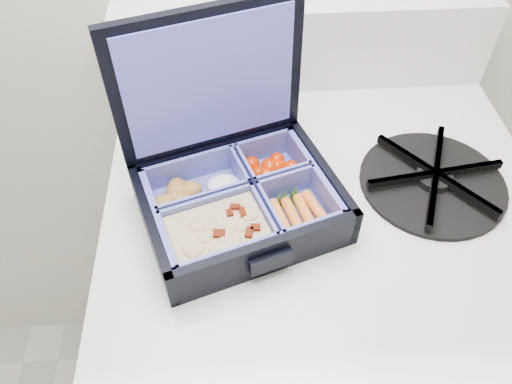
{
  "coord_description": "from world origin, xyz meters",
  "views": [
    {
      "loc": [
        0.42,
        1.26,
        1.37
      ],
      "look_at": [
        0.45,
        1.68,
        0.91
      ],
      "focal_mm": 35.0,
      "sensor_mm": 36.0,
      "label": 1
    }
  ],
  "objects_px": {
    "stove": "(304,345)",
    "burner_grate": "(434,177)",
    "bento_box": "(240,203)",
    "fork": "(250,140)"
  },
  "relations": [
    {
      "from": "burner_grate",
      "to": "bento_box",
      "type": "bearing_deg",
      "value": -171.21
    },
    {
      "from": "stove",
      "to": "burner_grate",
      "type": "xyz_separation_m",
      "value": [
        0.14,
        0.02,
        0.45
      ]
    },
    {
      "from": "stove",
      "to": "fork",
      "type": "relative_size",
      "value": 5.21
    },
    {
      "from": "burner_grate",
      "to": "stove",
      "type": "bearing_deg",
      "value": -172.94
    },
    {
      "from": "bento_box",
      "to": "fork",
      "type": "height_order",
      "value": "bento_box"
    },
    {
      "from": "stove",
      "to": "burner_grate",
      "type": "bearing_deg",
      "value": 7.06
    },
    {
      "from": "stove",
      "to": "burner_grate",
      "type": "height_order",
      "value": "burner_grate"
    },
    {
      "from": "bento_box",
      "to": "fork",
      "type": "bearing_deg",
      "value": 63.29
    },
    {
      "from": "stove",
      "to": "bento_box",
      "type": "relative_size",
      "value": 3.74
    },
    {
      "from": "fork",
      "to": "stove",
      "type": "bearing_deg",
      "value": -3.68
    }
  ]
}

